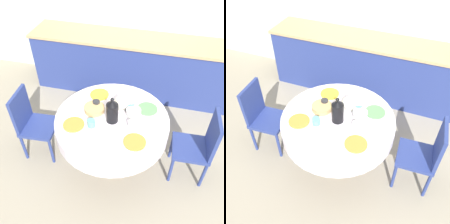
# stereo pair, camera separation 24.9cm
# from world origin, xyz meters

# --- Properties ---
(ground_plane) EXTENTS (12.00, 12.00, 0.00)m
(ground_plane) POSITION_xyz_m (0.00, 0.00, 0.00)
(ground_plane) COLOR #9E937F
(wall_back) EXTENTS (7.00, 0.05, 2.60)m
(wall_back) POSITION_xyz_m (0.00, 1.83, 1.30)
(wall_back) COLOR beige
(wall_back) RESTS_ON ground_plane
(kitchen_counter) EXTENTS (3.24, 0.64, 0.93)m
(kitchen_counter) POSITION_xyz_m (0.00, 1.50, 0.47)
(kitchen_counter) COLOR navy
(kitchen_counter) RESTS_ON ground_plane
(dining_table) EXTENTS (1.25, 1.25, 0.72)m
(dining_table) POSITION_xyz_m (0.00, 0.00, 0.60)
(dining_table) COLOR tan
(dining_table) RESTS_ON ground_plane
(chair_left) EXTENTS (0.42, 0.42, 0.90)m
(chair_left) POSITION_xyz_m (0.97, 0.05, 0.50)
(chair_left) COLOR navy
(chair_left) RESTS_ON ground_plane
(chair_right) EXTENTS (0.43, 0.43, 0.90)m
(chair_right) POSITION_xyz_m (-0.96, -0.07, 0.50)
(chair_right) COLOR navy
(chair_right) RESTS_ON ground_plane
(plate_near_left) EXTENTS (0.23, 0.23, 0.01)m
(plate_near_left) POSITION_xyz_m (-0.36, -0.21, 0.73)
(plate_near_left) COLOR orange
(plate_near_left) RESTS_ON dining_table
(cup_near_left) EXTENTS (0.08, 0.08, 0.08)m
(cup_near_left) POSITION_xyz_m (-0.18, -0.18, 0.77)
(cup_near_left) COLOR #5BA39E
(cup_near_left) RESTS_ON dining_table
(plate_near_right) EXTENTS (0.23, 0.23, 0.01)m
(plate_near_right) POSITION_xyz_m (0.30, -0.29, 0.73)
(plate_near_right) COLOR orange
(plate_near_right) RESTS_ON dining_table
(cup_near_right) EXTENTS (0.08, 0.08, 0.08)m
(cup_near_right) POSITION_xyz_m (0.23, -0.09, 0.77)
(cup_near_right) COLOR white
(cup_near_right) RESTS_ON dining_table
(plate_far_left) EXTENTS (0.23, 0.23, 0.01)m
(plate_far_left) POSITION_xyz_m (-0.24, 0.34, 0.73)
(plate_far_left) COLOR yellow
(plate_far_left) RESTS_ON dining_table
(cup_far_left) EXTENTS (0.08, 0.08, 0.08)m
(cup_far_left) POSITION_xyz_m (-0.21, 0.13, 0.77)
(cup_far_left) COLOR #28282D
(cup_far_left) RESTS_ON dining_table
(plate_far_right) EXTENTS (0.23, 0.23, 0.01)m
(plate_far_right) POSITION_xyz_m (0.35, 0.22, 0.73)
(plate_far_right) COLOR #5BA85B
(plate_far_right) RESTS_ON dining_table
(cup_far_right) EXTENTS (0.08, 0.08, 0.08)m
(cup_far_right) POSITION_xyz_m (0.17, 0.18, 0.77)
(cup_far_right) COLOR #5BA39E
(cup_far_right) RESTS_ON dining_table
(coffee_carafe) EXTENTS (0.13, 0.13, 0.31)m
(coffee_carafe) POSITION_xyz_m (0.01, -0.04, 0.86)
(coffee_carafe) COLOR black
(coffee_carafe) RESTS_ON dining_table
(teapot) EXTENTS (0.22, 0.16, 0.21)m
(teapot) POSITION_xyz_m (0.07, 0.17, 0.82)
(teapot) COLOR silver
(teapot) RESTS_ON dining_table
(bread_basket) EXTENTS (0.22, 0.22, 0.06)m
(bread_basket) POSITION_xyz_m (-0.22, 0.06, 0.75)
(bread_basket) COLOR tan
(bread_basket) RESTS_ON dining_table
(fruit_bowl) EXTENTS (0.16, 0.16, 0.07)m
(fruit_bowl) POSITION_xyz_m (0.22, 0.10, 0.76)
(fruit_bowl) COLOR silver
(fruit_bowl) RESTS_ON dining_table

